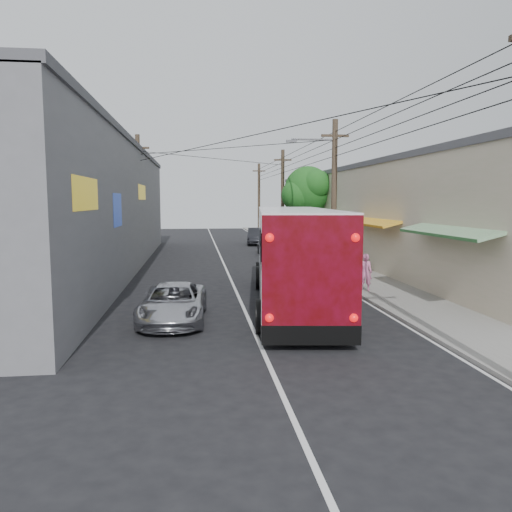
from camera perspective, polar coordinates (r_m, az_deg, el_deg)
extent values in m
plane|color=black|center=(12.40, 1.55, -12.46)|extent=(120.00, 120.00, 0.00)
cube|color=slate|center=(32.90, 7.65, -0.57)|extent=(3.00, 80.00, 0.12)
cube|color=beige|center=(35.95, 13.90, 4.59)|extent=(6.00, 40.00, 6.00)
cube|color=#4C4C51|center=(36.00, 14.03, 9.52)|extent=(6.20, 40.00, 0.30)
cube|color=#17691F|center=(20.01, 21.28, 2.78)|extent=(1.39, 6.00, 0.46)
cube|color=orange|center=(27.31, 13.35, 3.89)|extent=(1.39, 6.00, 0.46)
cube|color=#17691F|center=(34.93, 8.81, 4.49)|extent=(1.39, 6.00, 0.46)
cube|color=orange|center=(42.68, 5.90, 4.86)|extent=(1.39, 6.00, 0.46)
cube|color=#17691F|center=(50.51, 3.89, 5.11)|extent=(1.39, 6.00, 0.46)
cube|color=slate|center=(30.38, -19.84, 5.05)|extent=(7.00, 36.00, 7.00)
cube|color=#4C4C51|center=(30.53, -20.10, 11.81)|extent=(7.20, 36.00, 0.30)
cube|color=yellow|center=(15.96, -19.02, 6.74)|extent=(0.12, 3.50, 1.00)
cube|color=#1433A5|center=(21.87, -15.68, 5.08)|extent=(0.12, 2.20, 1.40)
cube|color=yellow|center=(31.79, -12.98, 7.11)|extent=(0.12, 4.00, 0.90)
cylinder|color=#473828|center=(25.57, 8.90, 6.29)|extent=(0.28, 0.28, 8.00)
cube|color=#473828|center=(25.77, 9.02, 13.42)|extent=(1.40, 0.12, 0.12)
cylinder|color=#473828|center=(40.21, 3.05, 6.36)|extent=(0.28, 0.28, 8.00)
cube|color=#473828|center=(40.34, 3.08, 10.91)|extent=(1.40, 0.12, 0.12)
cylinder|color=#473828|center=(55.05, 0.34, 6.37)|extent=(0.28, 0.28, 8.00)
cube|color=#473828|center=(55.14, 0.35, 9.70)|extent=(1.40, 0.12, 0.12)
cylinder|color=#473828|center=(31.80, -13.23, 6.20)|extent=(0.28, 0.28, 8.00)
cube|color=#473828|center=(31.96, -13.38, 11.94)|extent=(1.40, 0.12, 0.12)
cylinder|color=#59595E|center=(25.47, 6.57, 13.09)|extent=(2.20, 0.10, 0.10)
cube|color=#59595E|center=(25.23, 4.07, 12.95)|extent=(0.50, 0.18, 0.12)
cylinder|color=#3F2B19|center=(38.62, 5.89, 3.37)|extent=(0.44, 0.44, 4.00)
sphere|color=#165418|center=(38.57, 5.94, 7.52)|extent=(3.60, 3.60, 3.60)
sphere|color=#165418|center=(39.38, 7.16, 6.61)|extent=(2.60, 2.60, 2.60)
sphere|color=#165418|center=(37.99, 4.73, 6.95)|extent=(2.40, 2.40, 2.40)
sphere|color=#165418|center=(37.70, 6.89, 8.15)|extent=(2.20, 2.20, 2.20)
sphere|color=#165418|center=(39.39, 5.22, 7.80)|extent=(2.00, 2.00, 2.00)
cube|color=white|center=(19.39, 4.33, -1.93)|extent=(4.14, 12.84, 2.00)
cube|color=black|center=(19.76, 4.26, 2.52)|extent=(3.91, 10.76, 1.05)
cube|color=white|center=(19.20, 4.39, 4.61)|extent=(4.14, 12.84, 0.53)
cube|color=maroon|center=(13.03, 6.41, -2.05)|extent=(2.60, 0.40, 3.05)
cube|color=black|center=(13.36, 6.32, -8.98)|extent=(2.62, 0.42, 0.53)
sphere|color=red|center=(13.14, 1.54, -7.08)|extent=(0.23, 0.23, 0.23)
sphere|color=red|center=(13.38, 11.10, -6.95)|extent=(0.23, 0.23, 0.23)
sphere|color=red|center=(12.82, 1.57, 2.10)|extent=(0.23, 0.23, 0.23)
sphere|color=red|center=(13.06, 11.30, 2.06)|extent=(0.23, 0.23, 0.23)
cylinder|color=black|center=(15.13, 0.55, -6.91)|extent=(0.44, 1.08, 1.05)
cylinder|color=black|center=(15.37, 10.46, -6.81)|extent=(0.44, 1.08, 1.05)
cylinder|color=black|center=(22.56, 0.40, -2.49)|extent=(0.44, 1.08, 1.05)
cylinder|color=black|center=(22.73, 7.04, -2.48)|extent=(0.44, 1.08, 1.05)
cylinder|color=black|center=(24.12, 0.38, -1.92)|extent=(0.44, 1.08, 1.05)
cylinder|color=black|center=(24.28, 6.59, -1.90)|extent=(0.44, 1.08, 1.05)
imported|color=silver|center=(16.77, -9.43, -5.34)|extent=(2.30, 4.60, 1.25)
imported|color=#999AA1|center=(25.43, 5.73, -1.03)|extent=(2.29, 5.19, 1.48)
imported|color=#29282E|center=(36.26, 1.91, 1.25)|extent=(1.95, 4.56, 1.54)
imported|color=black|center=(45.59, 0.09, 2.28)|extent=(2.21, 4.74, 1.50)
imported|color=pink|center=(22.00, 12.37, -1.82)|extent=(0.69, 0.59, 1.61)
imported|color=#9DB9E4|center=(30.27, 11.10, 0.49)|extent=(1.03, 0.98, 1.68)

